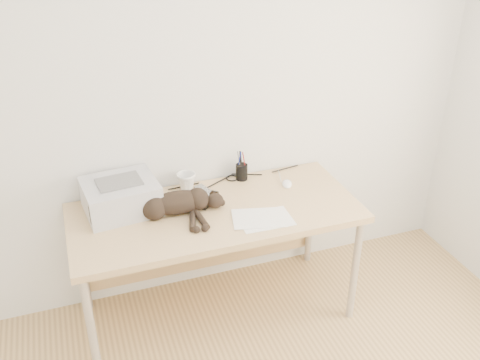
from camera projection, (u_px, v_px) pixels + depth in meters
name	position (u px, v px, depth m)	size (l,w,h in m)	color
wall_back	(195.00, 93.00, 2.99)	(3.50, 3.50, 0.00)	silver
desk	(212.00, 222.00, 3.09)	(1.60, 0.70, 0.74)	tan
printer	(121.00, 196.00, 2.92)	(0.42, 0.37, 0.18)	silver
papers	(262.00, 219.00, 2.87)	(0.34, 0.26, 0.01)	white
cat	(175.00, 205.00, 2.89)	(0.61, 0.29, 0.14)	black
mug	(186.00, 182.00, 3.14)	(0.11, 0.11, 0.10)	white
pen_cup	(242.00, 172.00, 3.25)	(0.07, 0.07, 0.18)	black
remote_grey	(207.00, 193.00, 3.10)	(0.06, 0.20, 0.02)	slate
remote_black	(208.00, 200.00, 3.03)	(0.05, 0.19, 0.02)	black
mouse	(287.00, 182.00, 3.20)	(0.06, 0.10, 0.03)	white
cable_tangle	(201.00, 183.00, 3.21)	(1.36, 0.08, 0.01)	black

